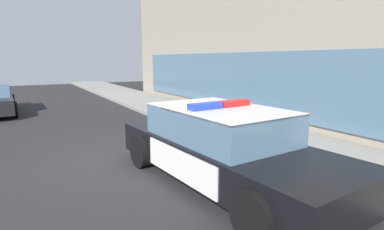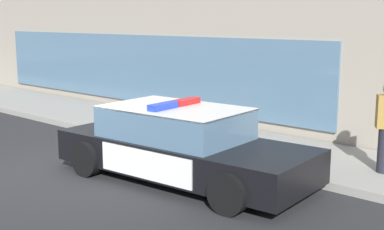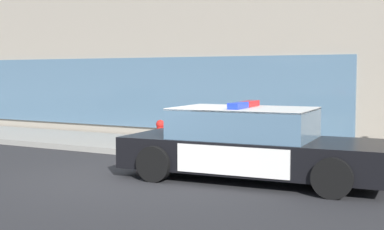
% 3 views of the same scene
% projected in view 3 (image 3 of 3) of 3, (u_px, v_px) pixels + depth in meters
% --- Properties ---
extents(ground, '(48.00, 48.00, 0.00)m').
position_uv_depth(ground, '(129.00, 179.00, 10.28)').
color(ground, '#262628').
extents(sidewalk, '(48.00, 2.77, 0.15)m').
position_uv_depth(sidewalk, '(215.00, 151.00, 13.57)').
color(sidewalk, gray).
rests_on(sidewalk, ground).
extents(storefront_building, '(23.50, 10.20, 8.71)m').
position_uv_depth(storefront_building, '(268.00, 9.00, 19.42)').
color(storefront_building, gray).
rests_on(storefront_building, ground).
extents(police_cruiser, '(5.11, 2.39, 1.49)m').
position_uv_depth(police_cruiser, '(251.00, 144.00, 10.21)').
color(police_cruiser, black).
rests_on(police_cruiser, ground).
extents(fire_hydrant, '(0.34, 0.39, 0.73)m').
position_uv_depth(fire_hydrant, '(161.00, 135.00, 13.32)').
color(fire_hydrant, red).
rests_on(fire_hydrant, sidewalk).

